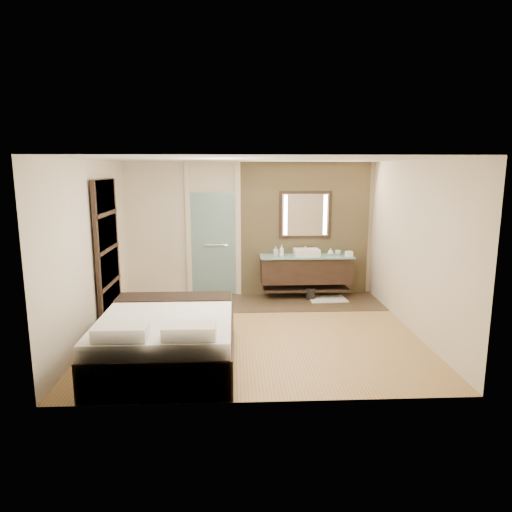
{
  "coord_description": "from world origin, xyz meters",
  "views": [
    {
      "loc": [
        -0.31,
        -6.93,
        2.56
      ],
      "look_at": [
        0.04,
        0.6,
        1.11
      ],
      "focal_mm": 32.0,
      "sensor_mm": 36.0,
      "label": 1
    }
  ],
  "objects_px": {
    "mirror_unit": "(305,215)",
    "bed": "(168,338)",
    "vanity": "(306,269)",
    "waste_bin": "(311,294)"
  },
  "relations": [
    {
      "from": "waste_bin",
      "to": "mirror_unit",
      "type": "bearing_deg",
      "value": 99.91
    },
    {
      "from": "bed",
      "to": "vanity",
      "type": "bearing_deg",
      "value": 52.89
    },
    {
      "from": "vanity",
      "to": "bed",
      "type": "height_order",
      "value": "vanity"
    },
    {
      "from": "mirror_unit",
      "to": "waste_bin",
      "type": "xyz_separation_m",
      "value": [
        0.07,
        -0.42,
        -1.53
      ]
    },
    {
      "from": "bed",
      "to": "mirror_unit",
      "type": "bearing_deg",
      "value": 54.93
    },
    {
      "from": "vanity",
      "to": "waste_bin",
      "type": "distance_m",
      "value": 0.5
    },
    {
      "from": "vanity",
      "to": "bed",
      "type": "bearing_deg",
      "value": -127.03
    },
    {
      "from": "vanity",
      "to": "waste_bin",
      "type": "relative_size",
      "value": 7.99
    },
    {
      "from": "mirror_unit",
      "to": "bed",
      "type": "relative_size",
      "value": 0.49
    },
    {
      "from": "mirror_unit",
      "to": "bed",
      "type": "bearing_deg",
      "value": -125.0
    }
  ]
}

